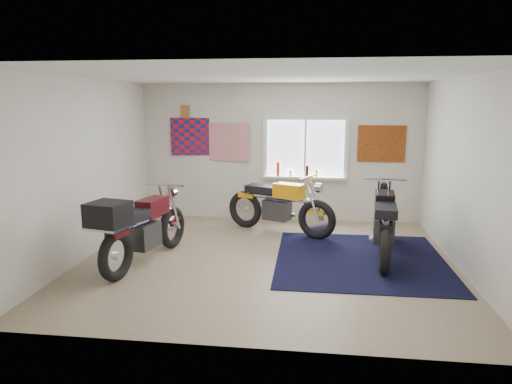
# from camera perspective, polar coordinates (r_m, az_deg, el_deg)

# --- Properties ---
(ground) EXTENTS (5.50, 5.50, 0.00)m
(ground) POSITION_cam_1_polar(r_m,az_deg,el_deg) (6.93, 1.37, -8.53)
(ground) COLOR #9E896B
(ground) RESTS_ON ground
(room_shell) EXTENTS (5.50, 5.50, 5.50)m
(room_shell) POSITION_cam_1_polar(r_m,az_deg,el_deg) (6.56, 1.44, 5.09)
(room_shell) COLOR white
(room_shell) RESTS_ON ground
(navy_rug) EXTENTS (2.51, 2.61, 0.01)m
(navy_rug) POSITION_cam_1_polar(r_m,az_deg,el_deg) (7.12, 12.89, -8.21)
(navy_rug) COLOR black
(navy_rug) RESTS_ON ground
(window_assembly) EXTENTS (1.66, 0.17, 1.26)m
(window_assembly) POSITION_cam_1_polar(r_m,az_deg,el_deg) (9.01, 6.17, 4.96)
(window_assembly) COLOR white
(window_assembly) RESTS_ON room_shell
(oil_bottles) EXTENTS (0.81, 0.07, 0.28)m
(oil_bottles) POSITION_cam_1_polar(r_m,az_deg,el_deg) (9.00, 4.61, 2.68)
(oil_bottles) COLOR #973516
(oil_bottles) RESTS_ON window_assembly
(flag_display) EXTENTS (1.60, 0.10, 1.17)m
(flag_display) POSITION_cam_1_polar(r_m,az_deg,el_deg) (9.32, -8.86, 9.91)
(flag_display) COLOR red
(flag_display) RESTS_ON room_shell
(triumph_poster) EXTENTS (0.90, 0.03, 0.70)m
(triumph_poster) POSITION_cam_1_polar(r_m,az_deg,el_deg) (9.10, 15.41, 5.83)
(triumph_poster) COLOR #A54C14
(triumph_poster) RESTS_ON room_shell
(yellow_triumph) EXTENTS (2.04, 1.03, 1.09)m
(yellow_triumph) POSITION_cam_1_polar(r_m,az_deg,el_deg) (8.23, 2.90, -1.86)
(yellow_triumph) COLOR black
(yellow_triumph) RESTS_ON ground
(black_chrome_bike) EXTENTS (0.68, 2.22, 1.14)m
(black_chrome_bike) POSITION_cam_1_polar(r_m,az_deg,el_deg) (7.24, 15.66, -3.95)
(black_chrome_bike) COLOR black
(black_chrome_bike) RESTS_ON navy_rug
(maroon_tourer) EXTENTS (0.90, 2.16, 1.10)m
(maroon_tourer) POSITION_cam_1_polar(r_m,az_deg,el_deg) (6.74, -14.38, -4.37)
(maroon_tourer) COLOR black
(maroon_tourer) RESTS_ON ground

